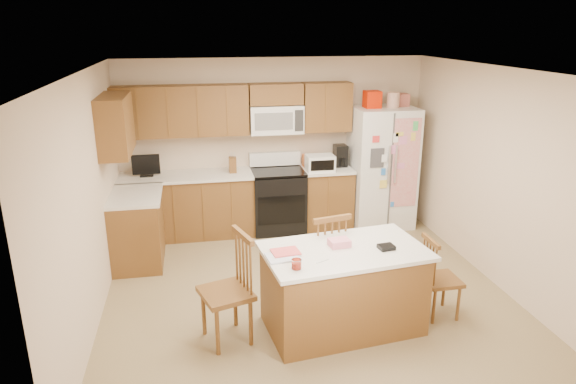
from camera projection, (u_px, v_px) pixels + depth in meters
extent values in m
plane|color=#806C4C|center=(306.00, 291.00, 5.94)|extent=(4.50, 4.50, 0.00)
cube|color=beige|center=(274.00, 143.00, 7.66)|extent=(4.50, 0.10, 2.50)
cube|color=beige|center=(381.00, 288.00, 3.45)|extent=(4.50, 0.10, 2.50)
cube|color=beige|center=(89.00, 201.00, 5.16)|extent=(0.10, 4.50, 2.50)
cube|color=beige|center=(496.00, 177.00, 5.95)|extent=(0.10, 4.50, 2.50)
cube|color=white|center=(309.00, 70.00, 5.17)|extent=(4.50, 4.50, 0.04)
cube|color=brown|center=(188.00, 207.00, 7.39)|extent=(1.87, 0.60, 0.88)
cube|color=brown|center=(326.00, 198.00, 7.76)|extent=(0.72, 0.60, 0.88)
cube|color=brown|center=(138.00, 230.00, 6.56)|extent=(0.60, 0.95, 0.88)
cube|color=white|center=(186.00, 176.00, 7.24)|extent=(1.87, 0.64, 0.04)
cube|color=white|center=(327.00, 169.00, 7.61)|extent=(0.72, 0.64, 0.04)
cube|color=white|center=(135.00, 196.00, 6.42)|extent=(0.64, 0.95, 0.04)
cube|color=brown|center=(181.00, 111.00, 7.10)|extent=(1.85, 0.33, 0.70)
cube|color=brown|center=(326.00, 107.00, 7.46)|extent=(0.70, 0.33, 0.70)
cube|color=brown|center=(275.00, 94.00, 7.27)|extent=(0.76, 0.33, 0.29)
cube|color=brown|center=(116.00, 125.00, 6.11)|extent=(0.33, 0.95, 0.70)
cube|color=brown|center=(137.00, 114.00, 6.84)|extent=(0.02, 0.01, 0.66)
cube|color=brown|center=(144.00, 217.00, 7.01)|extent=(0.02, 0.01, 0.84)
cube|color=brown|center=(168.00, 113.00, 6.91)|extent=(0.02, 0.01, 0.66)
cube|color=brown|center=(174.00, 215.00, 7.08)|extent=(0.02, 0.01, 0.84)
cube|color=brown|center=(198.00, 112.00, 6.98)|extent=(0.02, 0.01, 0.66)
cube|color=brown|center=(204.00, 213.00, 7.15)|extent=(0.02, 0.01, 0.84)
cube|color=brown|center=(227.00, 112.00, 7.05)|extent=(0.01, 0.01, 0.66)
cube|color=brown|center=(232.00, 211.00, 7.22)|extent=(0.01, 0.01, 0.84)
cube|color=brown|center=(326.00, 109.00, 7.30)|extent=(0.01, 0.01, 0.66)
cube|color=brown|center=(329.00, 205.00, 7.47)|extent=(0.01, 0.01, 0.84)
cube|color=white|center=(276.00, 119.00, 7.35)|extent=(0.76, 0.38, 0.40)
cube|color=slate|center=(274.00, 121.00, 7.16)|extent=(0.54, 0.01, 0.24)
cube|color=#262626|center=(299.00, 121.00, 7.22)|extent=(0.12, 0.01, 0.30)
cube|color=brown|center=(233.00, 165.00, 7.33)|extent=(0.10, 0.14, 0.22)
cube|color=black|center=(147.00, 176.00, 7.17)|extent=(0.18, 0.12, 0.02)
cube|color=black|center=(146.00, 164.00, 7.12)|extent=(0.38, 0.03, 0.28)
cube|color=#D65A1F|center=(315.00, 161.00, 7.63)|extent=(0.35, 0.22, 0.18)
cube|color=white|center=(320.00, 163.00, 7.41)|extent=(0.40, 0.28, 0.23)
cube|color=black|center=(322.00, 165.00, 7.28)|extent=(0.34, 0.01, 0.15)
cube|color=black|center=(340.00, 155.00, 7.64)|extent=(0.18, 0.22, 0.32)
cylinder|color=black|center=(341.00, 161.00, 7.60)|extent=(0.12, 0.12, 0.12)
cube|color=black|center=(278.00, 201.00, 7.61)|extent=(0.76, 0.64, 0.88)
cube|color=black|center=(282.00, 210.00, 7.31)|extent=(0.68, 0.01, 0.42)
cube|color=black|center=(278.00, 171.00, 7.46)|extent=(0.76, 0.64, 0.03)
cube|color=white|center=(275.00, 159.00, 7.67)|extent=(0.76, 0.10, 0.20)
cube|color=white|center=(381.00, 167.00, 7.69)|extent=(0.90, 0.75, 1.80)
cube|color=#4C4C4C|center=(391.00, 174.00, 7.34)|extent=(0.02, 0.01, 1.75)
cube|color=silver|center=(389.00, 165.00, 7.26)|extent=(0.02, 0.03, 0.55)
cube|color=silver|center=(395.00, 164.00, 7.28)|extent=(0.02, 0.03, 0.55)
cube|color=#3F3F44|center=(377.00, 158.00, 7.22)|extent=(0.20, 0.01, 0.28)
cube|color=#D84C59|center=(405.00, 163.00, 7.32)|extent=(0.42, 0.01, 1.30)
cube|color=red|center=(372.00, 99.00, 7.34)|extent=(0.22, 0.22, 0.24)
cylinder|color=tan|center=(393.00, 100.00, 7.35)|extent=(0.18, 0.18, 0.22)
cube|color=#B45D4F|center=(401.00, 100.00, 7.51)|extent=(0.18, 0.20, 0.18)
cube|color=brown|center=(343.00, 290.00, 5.12)|extent=(1.58, 1.01, 0.82)
cube|color=white|center=(344.00, 251.00, 4.99)|extent=(1.67, 1.10, 0.04)
cylinder|color=red|center=(296.00, 266.00, 4.57)|extent=(0.08, 0.08, 0.06)
cylinder|color=white|center=(297.00, 264.00, 4.57)|extent=(0.09, 0.09, 0.09)
cube|color=#D26F7B|center=(339.00, 243.00, 5.04)|extent=(0.22, 0.17, 0.07)
cube|color=black|center=(386.00, 247.00, 4.98)|extent=(0.16, 0.14, 0.04)
cube|color=white|center=(283.00, 257.00, 4.80)|extent=(0.33, 0.27, 0.01)
cube|color=#D84C4C|center=(285.00, 252.00, 4.87)|extent=(0.28, 0.23, 0.01)
cylinder|color=white|center=(323.00, 261.00, 4.71)|extent=(0.13, 0.07, 0.01)
cube|color=brown|center=(226.00, 293.00, 4.88)|extent=(0.57, 0.58, 0.05)
cylinder|color=brown|center=(204.00, 313.00, 5.04)|extent=(0.04, 0.04, 0.48)
cylinder|color=brown|center=(217.00, 332.00, 4.72)|extent=(0.04, 0.04, 0.48)
cylinder|color=brown|center=(235.00, 304.00, 5.19)|extent=(0.04, 0.04, 0.48)
cylinder|color=brown|center=(251.00, 322.00, 4.87)|extent=(0.04, 0.04, 0.48)
cylinder|color=brown|center=(237.00, 255.00, 5.01)|extent=(0.02, 0.02, 0.54)
cylinder|color=brown|center=(240.00, 258.00, 4.94)|extent=(0.02, 0.02, 0.54)
cylinder|color=brown|center=(243.00, 261.00, 4.87)|extent=(0.02, 0.02, 0.54)
cylinder|color=brown|center=(247.00, 265.00, 4.80)|extent=(0.02, 0.02, 0.54)
cylinder|color=brown|center=(251.00, 268.00, 4.73)|extent=(0.02, 0.02, 0.54)
cube|color=brown|center=(243.00, 235.00, 4.79)|extent=(0.18, 0.44, 0.06)
cube|color=brown|center=(323.00, 259.00, 5.63)|extent=(0.53, 0.51, 0.05)
cylinder|color=brown|center=(331.00, 271.00, 5.92)|extent=(0.04, 0.04, 0.46)
cylinder|color=brown|center=(302.00, 276.00, 5.79)|extent=(0.04, 0.04, 0.46)
cylinder|color=brown|center=(344.00, 283.00, 5.64)|extent=(0.04, 0.04, 0.46)
cylinder|color=brown|center=(314.00, 289.00, 5.50)|extent=(0.04, 0.04, 0.46)
cylinder|color=brown|center=(345.00, 240.00, 5.44)|extent=(0.02, 0.02, 0.52)
cylinder|color=brown|center=(339.00, 241.00, 5.41)|extent=(0.02, 0.02, 0.52)
cylinder|color=brown|center=(332.00, 242.00, 5.39)|extent=(0.02, 0.02, 0.52)
cylinder|color=brown|center=(325.00, 243.00, 5.36)|extent=(0.02, 0.02, 0.52)
cylinder|color=brown|center=(318.00, 244.00, 5.33)|extent=(0.02, 0.02, 0.52)
cube|color=brown|center=(332.00, 219.00, 5.31)|extent=(0.43, 0.13, 0.05)
cube|color=brown|center=(441.00, 280.00, 5.34)|extent=(0.37, 0.38, 0.04)
cylinder|color=brown|center=(458.00, 304.00, 5.29)|extent=(0.03, 0.03, 0.39)
cylinder|color=brown|center=(444.00, 290.00, 5.58)|extent=(0.03, 0.03, 0.39)
cylinder|color=brown|center=(434.00, 307.00, 5.24)|extent=(0.03, 0.03, 0.39)
cylinder|color=brown|center=(421.00, 292.00, 5.53)|extent=(0.03, 0.03, 0.39)
cylinder|color=brown|center=(435.00, 266.00, 5.11)|extent=(0.02, 0.02, 0.43)
cylinder|color=brown|center=(432.00, 263.00, 5.18)|extent=(0.02, 0.02, 0.43)
cylinder|color=brown|center=(429.00, 261.00, 5.24)|extent=(0.02, 0.02, 0.43)
cylinder|color=brown|center=(426.00, 258.00, 5.30)|extent=(0.02, 0.02, 0.43)
cylinder|color=brown|center=(423.00, 255.00, 5.37)|extent=(0.02, 0.02, 0.43)
cube|color=brown|center=(431.00, 241.00, 5.17)|extent=(0.04, 0.36, 0.05)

